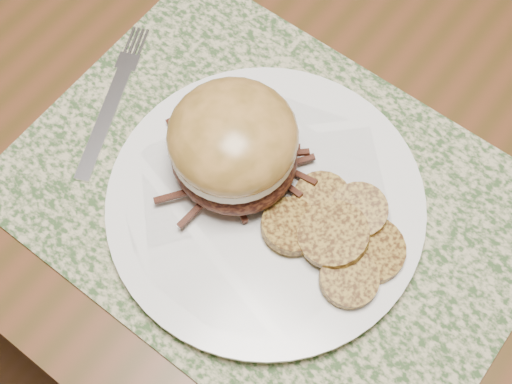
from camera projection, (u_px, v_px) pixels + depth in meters
ground at (287, 247)px, 1.41m from camera, size 3.50×3.50×0.00m
dining_table at (311, 38)px, 0.81m from camera, size 1.50×0.90×0.75m
placemat at (274, 200)px, 0.63m from camera, size 0.45×0.33×0.00m
dinner_plate at (266, 204)px, 0.62m from camera, size 0.26×0.26×0.02m
pork_sandwich at (233, 145)px, 0.59m from camera, size 0.14×0.14×0.09m
roasted_potatoes at (338, 233)px, 0.59m from camera, size 0.14×0.12×0.03m
fork at (113, 100)px, 0.67m from camera, size 0.08×0.17×0.00m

